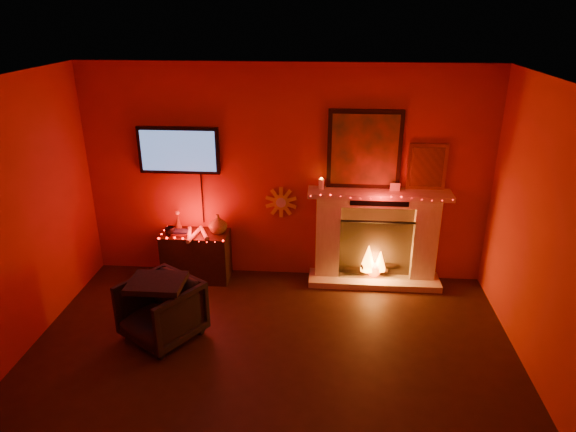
{
  "coord_description": "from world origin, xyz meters",
  "views": [
    {
      "loc": [
        0.51,
        -3.51,
        3.27
      ],
      "look_at": [
        0.1,
        1.7,
        1.14
      ],
      "focal_mm": 32.0,
      "sensor_mm": 36.0,
      "label": 1
    }
  ],
  "objects_px": {
    "tv": "(179,151)",
    "armchair": "(161,310)",
    "fireplace": "(376,228)",
    "sunburst_clock": "(281,202)",
    "console_table": "(197,253)"
  },
  "relations": [
    {
      "from": "console_table",
      "to": "armchair",
      "type": "relative_size",
      "value": 1.22
    },
    {
      "from": "fireplace",
      "to": "console_table",
      "type": "xyz_separation_m",
      "value": [
        -2.25,
        -0.13,
        -0.37
      ]
    },
    {
      "from": "sunburst_clock",
      "to": "console_table",
      "type": "xyz_separation_m",
      "value": [
        -1.06,
        -0.22,
        -0.65
      ]
    },
    {
      "from": "tv",
      "to": "console_table",
      "type": "height_order",
      "value": "tv"
    },
    {
      "from": "tv",
      "to": "armchair",
      "type": "relative_size",
      "value": 1.72
    },
    {
      "from": "fireplace",
      "to": "console_table",
      "type": "relative_size",
      "value": 2.48
    },
    {
      "from": "fireplace",
      "to": "sunburst_clock",
      "type": "relative_size",
      "value": 5.45
    },
    {
      "from": "tv",
      "to": "armchair",
      "type": "distance_m",
      "value": 2.0
    },
    {
      "from": "tv",
      "to": "sunburst_clock",
      "type": "bearing_deg",
      "value": 1.24
    },
    {
      "from": "fireplace",
      "to": "tv",
      "type": "height_order",
      "value": "fireplace"
    },
    {
      "from": "fireplace",
      "to": "sunburst_clock",
      "type": "bearing_deg",
      "value": 175.63
    },
    {
      "from": "tv",
      "to": "sunburst_clock",
      "type": "relative_size",
      "value": 3.1
    },
    {
      "from": "sunburst_clock",
      "to": "armchair",
      "type": "relative_size",
      "value": 0.56
    },
    {
      "from": "console_table",
      "to": "tv",
      "type": "bearing_deg",
      "value": 134.67
    },
    {
      "from": "fireplace",
      "to": "armchair",
      "type": "xyz_separation_m",
      "value": [
        -2.31,
        -1.43,
        -0.4
      ]
    }
  ]
}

